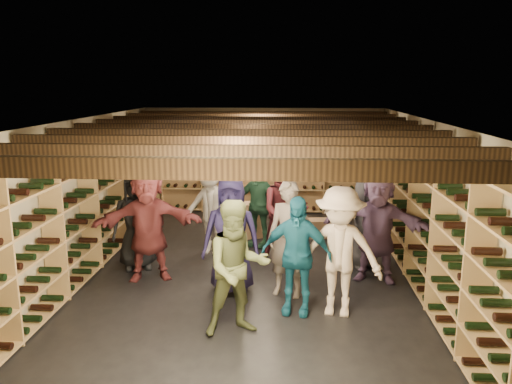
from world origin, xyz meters
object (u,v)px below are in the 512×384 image
object	(u,v)px
person_4	(296,255)
person_6	(231,236)
person_11	(377,226)
person_10	(258,205)
person_3	(339,252)
person_7	(289,239)
person_5	(148,224)
crate_loose	(244,228)
person_2	(237,268)
person_8	(284,211)
crate_stack_right	(320,228)
person_12	(365,223)
person_0	(136,220)
crate_stack_left	(248,220)
person_9	(211,207)

from	to	relation	value
person_4	person_6	distance (m)	1.08
person_6	person_11	distance (m)	2.22
person_10	person_11	bearing A→B (deg)	-16.77
person_3	person_7	xyz separation A→B (m)	(-0.64, 0.56, -0.02)
person_5	crate_loose	bearing A→B (deg)	50.46
person_2	person_10	xyz separation A→B (m)	(0.04, 3.31, -0.05)
person_6	person_7	size ratio (longest dim) A/B	1.02
person_8	person_10	bearing A→B (deg)	118.22
person_11	crate_loose	bearing A→B (deg)	146.48
person_5	person_10	xyz separation A→B (m)	(1.56, 1.69, -0.10)
crate_stack_right	person_12	world-z (taller)	person_12
crate_loose	person_6	distance (m)	3.06
person_2	person_5	size ratio (longest dim) A/B	0.94
crate_stack_right	person_6	xyz separation A→B (m)	(-1.43, -2.76, 0.67)
person_0	person_10	world-z (taller)	person_0
person_4	person_12	size ratio (longest dim) A/B	1.06
crate_stack_left	person_12	world-z (taller)	person_12
person_4	person_11	distance (m)	1.71
person_3	person_4	xyz separation A→B (m)	(-0.55, 0.02, -0.06)
person_8	crate_stack_right	bearing A→B (deg)	54.47
person_2	person_11	size ratio (longest dim) A/B	0.97
crate_stack_right	person_10	bearing A→B (deg)	-151.59
person_2	person_11	xyz separation A→B (m)	(1.93, 1.78, 0.03)
crate_stack_left	person_5	size ratio (longest dim) A/B	0.39
person_0	person_9	xyz separation A→B (m)	(1.09, 0.77, 0.04)
person_9	person_11	world-z (taller)	person_11
person_3	person_7	bearing A→B (deg)	150.47
crate_stack_right	crate_loose	xyz separation A→B (m)	(-1.51, 0.20, -0.08)
person_9	person_11	xyz separation A→B (m)	(2.68, -1.05, 0.01)
person_2	person_10	world-z (taller)	person_2
person_7	person_8	distance (m)	1.49
person_0	person_7	world-z (taller)	person_7
crate_stack_left	person_5	xyz separation A→B (m)	(-1.34, -2.21, 0.53)
person_11	person_12	bearing A→B (deg)	113.35
crate_stack_right	person_4	distance (m)	3.45
person_8	person_11	xyz separation A→B (m)	(1.40, -0.85, 0.00)
crate_loose	person_11	world-z (taller)	person_11
person_11	person_5	bearing A→B (deg)	-163.83
person_0	person_12	xyz separation A→B (m)	(3.68, 0.26, -0.06)
crate_stack_left	person_9	distance (m)	1.25
crate_stack_left	crate_loose	world-z (taller)	crate_stack_left
crate_stack_left	person_9	world-z (taller)	person_9
person_8	person_10	world-z (taller)	person_8
person_7	person_12	distance (m)	1.71
crate_loose	person_10	world-z (taller)	person_10
person_5	person_11	distance (m)	3.45
person_4	person_8	distance (m)	2.04
person_0	person_2	size ratio (longest dim) A/B	0.97
crate_loose	person_3	size ratio (longest dim) A/B	0.29
person_6	person_8	distance (m)	1.62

